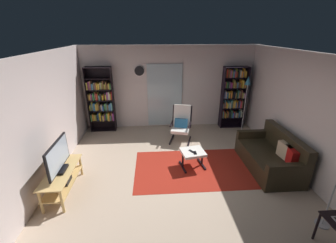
{
  "coord_description": "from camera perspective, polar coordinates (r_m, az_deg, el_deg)",
  "views": [
    {
      "loc": [
        -0.51,
        -4.05,
        2.98
      ],
      "look_at": [
        -0.17,
        0.68,
        1.04
      ],
      "focal_mm": 23.74,
      "sensor_mm": 36.0,
      "label": 1
    }
  ],
  "objects": [
    {
      "name": "leather_sofa",
      "position": [
        5.68,
        24.98,
        -8.12
      ],
      "size": [
        0.9,
        1.71,
        0.87
      ],
      "color": "#2C2517",
      "rests_on": "ground"
    },
    {
      "name": "wall_clock",
      "position": [
        6.98,
        -7.38,
        12.77
      ],
      "size": [
        0.29,
        0.03,
        0.29
      ],
      "color": "silver"
    },
    {
      "name": "ottoman",
      "position": [
        5.23,
        6.38,
        -8.23
      ],
      "size": [
        0.6,
        0.57,
        0.41
      ],
      "color": "white",
      "rests_on": "ground"
    },
    {
      "name": "glass_door_panel",
      "position": [
        7.16,
        -0.83,
        6.63
      ],
      "size": [
        1.1,
        0.01,
        2.0
      ],
      "primitive_type": "cube",
      "color": "silver"
    },
    {
      "name": "bookshelf_near_sofa",
      "position": [
        7.44,
        16.4,
        6.38
      ],
      "size": [
        0.77,
        0.3,
        1.98
      ],
      "color": "black",
      "rests_on": "ground"
    },
    {
      "name": "wall_left",
      "position": [
        4.9,
        -30.29,
        -0.97
      ],
      "size": [
        0.06,
        6.0,
        2.6
      ],
      "primitive_type": "cube",
      "color": "silver",
      "rests_on": "ground"
    },
    {
      "name": "tv_remote",
      "position": [
        5.17,
        6.05,
        -7.57
      ],
      "size": [
        0.11,
        0.14,
        0.02
      ],
      "primitive_type": "cube",
      "rotation": [
        0.0,
        0.0,
        0.59
      ],
      "color": "black",
      "rests_on": "ottoman"
    },
    {
      "name": "wall_back",
      "position": [
        7.17,
        0.12,
        8.71
      ],
      "size": [
        5.6,
        0.06,
        2.6
      ],
      "primitive_type": "cube",
      "color": "silver",
      "rests_on": "ground"
    },
    {
      "name": "area_rug",
      "position": [
        5.33,
        6.44,
        -11.84
      ],
      "size": [
        2.69,
        1.67,
        0.01
      ],
      "primitive_type": "cube",
      "color": "#A22418",
      "rests_on": "ground"
    },
    {
      "name": "ground_plane",
      "position": [
        5.06,
        2.57,
        -13.88
      ],
      "size": [
        7.02,
        7.02,
        0.0
      ],
      "primitive_type": "plane",
      "color": "#BEA68E"
    },
    {
      "name": "cell_phone",
      "position": [
        5.12,
        6.92,
        -7.98
      ],
      "size": [
        0.07,
        0.14,
        0.01
      ],
      "primitive_type": "cube",
      "rotation": [
        0.0,
        0.0,
        0.01
      ],
      "color": "black",
      "rests_on": "ottoman"
    },
    {
      "name": "wall_right",
      "position": [
        5.43,
        32.42,
        0.66
      ],
      "size": [
        0.06,
        6.0,
        2.6
      ],
      "primitive_type": "cube",
      "color": "silver",
      "rests_on": "ground"
    },
    {
      "name": "floor_lamp_by_shelf",
      "position": [
        7.02,
        19.64,
        7.91
      ],
      "size": [
        0.22,
        0.22,
        1.77
      ],
      "color": "#A5A5AD",
      "rests_on": "ground"
    },
    {
      "name": "lounge_armchair",
      "position": [
        6.38,
        3.43,
        -0.3
      ],
      "size": [
        0.72,
        0.78,
        1.02
      ],
      "color": "black",
      "rests_on": "ground"
    },
    {
      "name": "tv_stand",
      "position": [
        4.91,
        -25.5,
        -12.96
      ],
      "size": [
        0.46,
        1.22,
        0.5
      ],
      "color": "tan",
      "rests_on": "ground"
    },
    {
      "name": "bookshelf_near_tv",
      "position": [
        7.2,
        -16.79,
        5.11
      ],
      "size": [
        0.78,
        0.3,
        2.01
      ],
      "color": "black",
      "rests_on": "ground"
    },
    {
      "name": "television",
      "position": [
        4.68,
        -26.39,
        -8.32
      ],
      "size": [
        0.2,
        0.93,
        0.61
      ],
      "color": "black",
      "rests_on": "tv_stand"
    }
  ]
}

